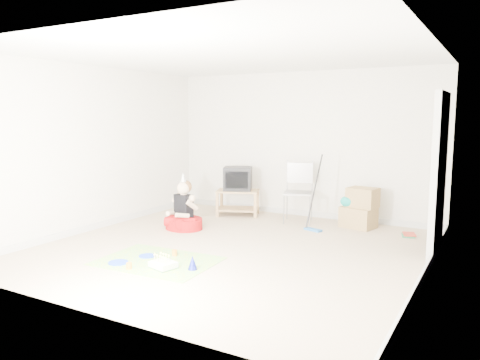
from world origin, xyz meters
The scene contains 16 objects.
ground centered at (0.00, 0.00, 0.00)m, with size 5.00×5.00×0.00m, color #C6AD8E.
doorway_recess centered at (2.48, 1.20, 1.02)m, with size 0.02×0.90×2.05m, color black.
tv_stand centered at (-1.01, 1.93, 0.28)m, with size 0.87×0.71×0.47m.
crt_tv centered at (-1.01, 1.93, 0.68)m, with size 0.50×0.41×0.43m, color black.
folding_chair centered at (0.17, 1.95, 0.51)m, with size 0.58×0.57×1.05m.
cardboard_boxes centered at (1.20, 2.07, 0.32)m, with size 0.61×0.50×0.66m.
floor_mop centered at (0.62, 1.50, 0.26)m, with size 0.32×0.39×1.20m.
book_pile centered at (2.02, 1.87, 0.02)m, with size 0.23×0.27×0.05m.
seated_woman centered at (-1.25, 0.59, 0.20)m, with size 0.74×0.74×0.92m.
party_mat centered at (-0.53, -0.96, 0.00)m, with size 1.45×1.05×0.01m, color #EB318B.
birthday_cake centered at (-0.29, -1.15, 0.04)m, with size 0.34×0.30×0.14m.
blue_plate_near centered at (-0.77, -0.88, 0.01)m, with size 0.22×0.22×0.01m, color blue.
blue_plate_far centered at (-0.89, -1.27, 0.01)m, with size 0.24×0.24×0.01m, color blue.
orange_cup_near centered at (-0.47, -0.68, 0.04)m, with size 0.07×0.07×0.08m, color orange.
orange_cup_far centered at (-0.62, -1.37, 0.04)m, with size 0.07×0.07×0.08m, color orange.
blue_party_hat centered at (0.05, -1.02, 0.09)m, with size 0.12×0.12×0.17m, color #1720A6.
Camera 1 is at (3.17, -5.41, 1.82)m, focal length 35.00 mm.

